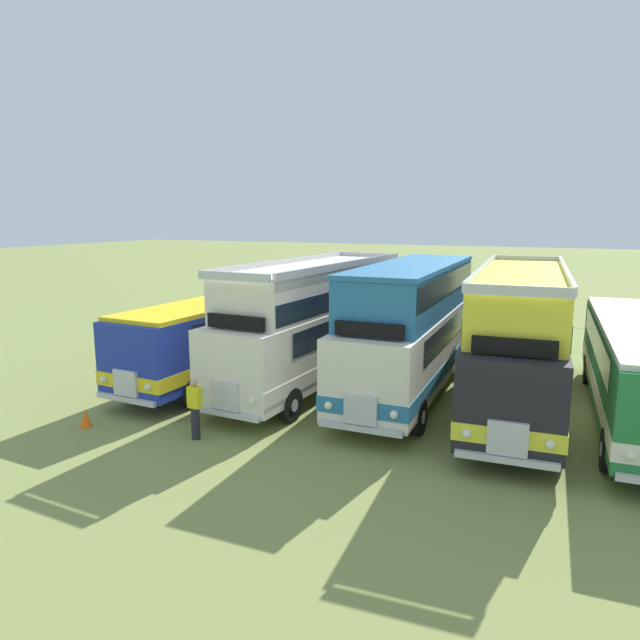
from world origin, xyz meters
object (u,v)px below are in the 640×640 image
at_px(bus_second_in_row, 317,320).
at_px(bus_third_in_row, 411,324).
at_px(bus_fourth_in_row, 519,334).
at_px(cone_near_end, 86,418).
at_px(marshal_person, 195,408).
at_px(bus_first_in_row, 237,328).

height_order(bus_second_in_row, bus_third_in_row, bus_second_in_row).
bearing_deg(bus_fourth_in_row, bus_third_in_row, -177.06).
distance_m(bus_second_in_row, bus_third_in_row, 3.46).
distance_m(bus_second_in_row, cone_near_end, 8.30).
height_order(bus_third_in_row, bus_fourth_in_row, bus_fourth_in_row).
bearing_deg(marshal_person, bus_third_in_row, 55.79).
distance_m(cone_near_end, marshal_person, 3.58).
distance_m(bus_first_in_row, marshal_person, 6.91).
distance_m(bus_third_in_row, cone_near_end, 10.63).
bearing_deg(cone_near_end, bus_third_in_row, 41.51).
xyz_separation_m(bus_fourth_in_row, marshal_person, (-7.77, -6.52, -1.48)).
height_order(bus_first_in_row, cone_near_end, bus_first_in_row).
xyz_separation_m(bus_second_in_row, cone_near_end, (-4.33, -6.77, -2.08)).
xyz_separation_m(bus_third_in_row, cone_near_end, (-7.79, -6.89, -2.19)).
bearing_deg(bus_second_in_row, bus_first_in_row, 177.92).
bearing_deg(bus_third_in_row, bus_first_in_row, 179.99).
relative_size(bus_first_in_row, bus_fourth_in_row, 1.00).
bearing_deg(cone_near_end, bus_fourth_in_row, 32.16).
xyz_separation_m(bus_second_in_row, bus_third_in_row, (3.46, 0.12, 0.11)).
height_order(cone_near_end, marshal_person, marshal_person).
distance_m(bus_third_in_row, marshal_person, 7.83).
relative_size(bus_second_in_row, marshal_person, 6.40).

